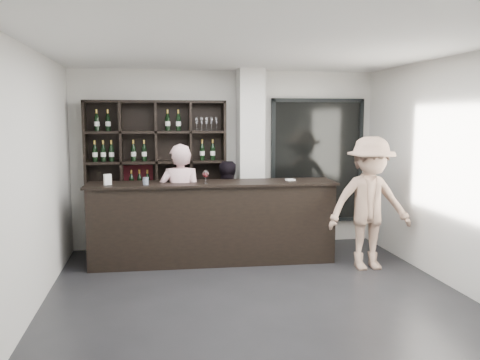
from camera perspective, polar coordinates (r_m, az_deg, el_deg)
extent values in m
cube|color=black|center=(6.08, 2.28, -13.58)|extent=(5.00, 5.50, 0.01)
cube|color=silver|center=(8.21, 1.17, 2.25)|extent=(0.40, 0.40, 2.90)
cube|color=black|center=(8.73, 8.66, 2.13)|extent=(1.60, 0.08, 2.10)
cube|color=black|center=(8.73, 8.66, 2.13)|extent=(1.48, 0.02, 1.98)
cube|color=black|center=(7.53, -3.08, -4.89)|extent=(3.54, 0.66, 1.16)
cube|color=black|center=(7.43, -3.11, -0.38)|extent=(3.62, 0.74, 0.03)
imported|color=#CFA2A5|center=(7.53, -6.69, -2.61)|extent=(0.69, 0.49, 1.76)
imported|color=black|center=(7.97, -1.67, -3.11)|extent=(0.83, 0.72, 1.46)
imported|color=#997864|center=(7.35, 14.35, -2.57)|extent=(1.21, 0.70, 1.87)
cylinder|color=#A8B6D1|center=(7.23, -10.55, -0.12)|extent=(0.09, 0.09, 0.11)
cube|color=white|center=(7.65, 5.66, 0.02)|extent=(0.14, 0.14, 0.02)
cube|color=white|center=(7.36, -14.65, 0.05)|extent=(0.11, 0.09, 0.15)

